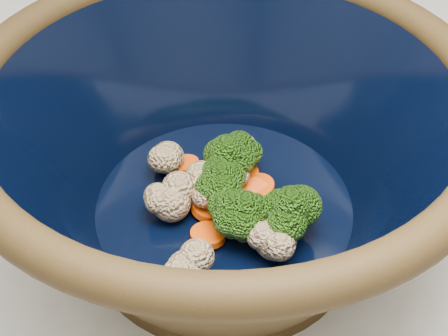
% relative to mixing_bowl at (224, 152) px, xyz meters
% --- Properties ---
extents(mixing_bowl, '(0.46, 0.46, 0.17)m').
position_rel_mixing_bowl_xyz_m(mixing_bowl, '(0.00, 0.00, 0.00)').
color(mixing_bowl, black).
rests_on(mixing_bowl, counter).
extents(vegetable_pile, '(0.12, 0.15, 0.06)m').
position_rel_mixing_bowl_xyz_m(vegetable_pile, '(0.00, -0.01, -0.03)').
color(vegetable_pile, '#608442').
rests_on(vegetable_pile, mixing_bowl).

